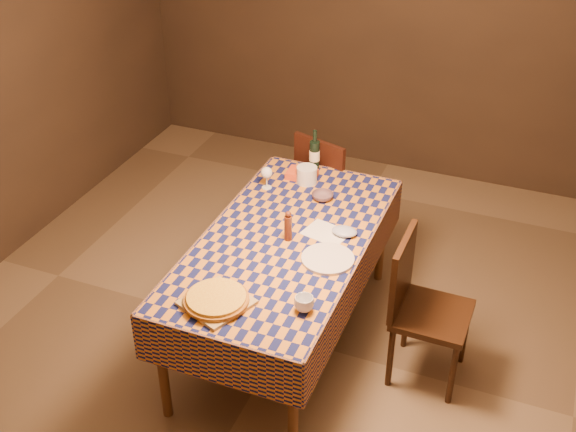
{
  "coord_description": "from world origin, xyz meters",
  "views": [
    {
      "loc": [
        1.31,
        -3.21,
        3.16
      ],
      "look_at": [
        0.0,
        0.05,
        0.9
      ],
      "focal_mm": 45.0,
      "sensor_mm": 36.0,
      "label": 1
    }
  ],
  "objects_px": {
    "pizza": "(216,299)",
    "chair_right": "(419,302)",
    "cutting_board": "(217,303)",
    "chair_far": "(328,186)",
    "wine_bottle": "(314,154)",
    "dining_table": "(285,250)",
    "bowl": "(323,196)",
    "white_plate": "(328,259)"
  },
  "relations": [
    {
      "from": "cutting_board",
      "to": "chair_right",
      "type": "height_order",
      "value": "chair_right"
    },
    {
      "from": "cutting_board",
      "to": "pizza",
      "type": "distance_m",
      "value": 0.03
    },
    {
      "from": "chair_far",
      "to": "cutting_board",
      "type": "bearing_deg",
      "value": -90.1
    },
    {
      "from": "chair_far",
      "to": "pizza",
      "type": "bearing_deg",
      "value": -90.1
    },
    {
      "from": "wine_bottle",
      "to": "dining_table",
      "type": "bearing_deg",
      "value": -81.22
    },
    {
      "from": "white_plate",
      "to": "chair_far",
      "type": "relative_size",
      "value": 0.32
    },
    {
      "from": "cutting_board",
      "to": "chair_far",
      "type": "height_order",
      "value": "chair_far"
    },
    {
      "from": "wine_bottle",
      "to": "chair_far",
      "type": "height_order",
      "value": "wine_bottle"
    },
    {
      "from": "cutting_board",
      "to": "white_plate",
      "type": "bearing_deg",
      "value": 54.85
    },
    {
      "from": "chair_far",
      "to": "bowl",
      "type": "bearing_deg",
      "value": -74.92
    },
    {
      "from": "pizza",
      "to": "cutting_board",
      "type": "bearing_deg",
      "value": 180.0
    },
    {
      "from": "dining_table",
      "to": "white_plate",
      "type": "xyz_separation_m",
      "value": [
        0.3,
        -0.1,
        0.08
      ]
    },
    {
      "from": "dining_table",
      "to": "bowl",
      "type": "distance_m",
      "value": 0.52
    },
    {
      "from": "dining_table",
      "to": "wine_bottle",
      "type": "distance_m",
      "value": 0.89
    },
    {
      "from": "pizza",
      "to": "bowl",
      "type": "height_order",
      "value": "pizza"
    },
    {
      "from": "dining_table",
      "to": "bowl",
      "type": "height_order",
      "value": "bowl"
    },
    {
      "from": "dining_table",
      "to": "chair_right",
      "type": "height_order",
      "value": "chair_right"
    },
    {
      "from": "wine_bottle",
      "to": "chair_far",
      "type": "bearing_deg",
      "value": 81.45
    },
    {
      "from": "wine_bottle",
      "to": "chair_right",
      "type": "xyz_separation_m",
      "value": [
        0.95,
        -0.83,
        -0.35
      ]
    },
    {
      "from": "white_plate",
      "to": "chair_far",
      "type": "distance_m",
      "value": 1.28
    },
    {
      "from": "dining_table",
      "to": "white_plate",
      "type": "height_order",
      "value": "white_plate"
    },
    {
      "from": "white_plate",
      "to": "dining_table",
      "type": "bearing_deg",
      "value": 161.25
    },
    {
      "from": "dining_table",
      "to": "pizza",
      "type": "xyz_separation_m",
      "value": [
        -0.1,
        -0.68,
        0.11
      ]
    },
    {
      "from": "dining_table",
      "to": "cutting_board",
      "type": "xyz_separation_m",
      "value": [
        -0.1,
        -0.68,
        0.09
      ]
    },
    {
      "from": "pizza",
      "to": "chair_far",
      "type": "relative_size",
      "value": 0.37
    },
    {
      "from": "pizza",
      "to": "wine_bottle",
      "type": "distance_m",
      "value": 1.54
    },
    {
      "from": "dining_table",
      "to": "chair_right",
      "type": "distance_m",
      "value": 0.83
    },
    {
      "from": "chair_right",
      "to": "pizza",
      "type": "bearing_deg",
      "value": -142.22
    },
    {
      "from": "wine_bottle",
      "to": "chair_right",
      "type": "relative_size",
      "value": 0.31
    },
    {
      "from": "bowl",
      "to": "chair_far",
      "type": "distance_m",
      "value": 0.66
    },
    {
      "from": "cutting_board",
      "to": "chair_far",
      "type": "distance_m",
      "value": 1.78
    },
    {
      "from": "white_plate",
      "to": "bowl",
      "type": "bearing_deg",
      "value": 112.13
    },
    {
      "from": "chair_far",
      "to": "chair_right",
      "type": "bearing_deg",
      "value": -48.84
    },
    {
      "from": "bowl",
      "to": "wine_bottle",
      "type": "relative_size",
      "value": 0.48
    },
    {
      "from": "chair_far",
      "to": "chair_right",
      "type": "xyz_separation_m",
      "value": [
        0.91,
        -1.05,
        0.0
      ]
    },
    {
      "from": "wine_bottle",
      "to": "chair_far",
      "type": "xyz_separation_m",
      "value": [
        0.03,
        0.22,
        -0.35
      ]
    },
    {
      "from": "pizza",
      "to": "chair_right",
      "type": "bearing_deg",
      "value": 37.78
    },
    {
      "from": "pizza",
      "to": "bowl",
      "type": "xyz_separation_m",
      "value": [
        0.16,
        1.18,
        -0.01
      ]
    },
    {
      "from": "wine_bottle",
      "to": "cutting_board",
      "type": "bearing_deg",
      "value": -88.91
    },
    {
      "from": "dining_table",
      "to": "chair_right",
      "type": "bearing_deg",
      "value": 2.41
    },
    {
      "from": "dining_table",
      "to": "cutting_board",
      "type": "height_order",
      "value": "cutting_board"
    },
    {
      "from": "pizza",
      "to": "chair_far",
      "type": "distance_m",
      "value": 1.78
    }
  ]
}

